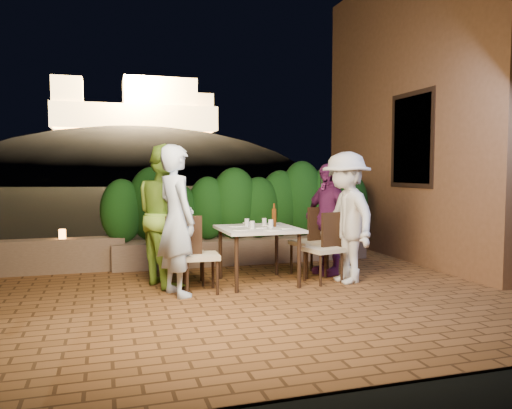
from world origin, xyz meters
name	(u,v)px	position (x,y,z in m)	size (l,w,h in m)	color
ground	(280,299)	(0.00, 0.00, -0.02)	(400.00, 400.00, 0.00)	black
terrace_floor	(267,293)	(0.00, 0.50, -0.07)	(7.00, 6.00, 0.15)	brown
building_wall	(436,114)	(3.60, 2.00, 2.50)	(1.60, 5.00, 5.00)	brown
window_pane	(413,140)	(2.82, 1.50, 2.00)	(0.08, 1.00, 1.40)	black
window_frame	(413,140)	(2.81, 1.50, 2.00)	(0.06, 1.15, 1.55)	black
planter	(244,250)	(0.20, 2.30, 0.20)	(4.20, 0.55, 0.40)	brown
hedge	(244,205)	(0.20, 2.30, 0.95)	(4.00, 0.70, 1.10)	#10370F
parapet	(47,256)	(-2.80, 2.30, 0.25)	(2.20, 0.30, 0.50)	brown
hill	(137,213)	(2.00, 60.00, -4.00)	(52.00, 40.00, 22.00)	black
fortress	(135,99)	(2.00, 60.00, 10.50)	(26.00, 8.00, 8.00)	#FFCC7A
dining_table	(258,255)	(-0.03, 0.78, 0.38)	(1.01, 1.01, 0.75)	white
plate_nw	(240,230)	(-0.33, 0.57, 0.76)	(0.20, 0.20, 0.01)	white
plate_sw	(236,226)	(-0.28, 1.02, 0.76)	(0.22, 0.22, 0.01)	white
plate_ne	(284,228)	(0.27, 0.59, 0.76)	(0.23, 0.23, 0.01)	white
plate_se	(270,225)	(0.21, 0.98, 0.76)	(0.23, 0.23, 0.01)	white
plate_centre	(258,227)	(-0.03, 0.76, 0.76)	(0.23, 0.23, 0.01)	white
plate_front	(273,230)	(0.06, 0.45, 0.76)	(0.24, 0.24, 0.01)	white
glass_nw	(252,225)	(-0.16, 0.63, 0.80)	(0.06, 0.06, 0.11)	silver
glass_sw	(247,222)	(-0.13, 0.96, 0.80)	(0.06, 0.06, 0.11)	silver
glass_ne	(271,224)	(0.12, 0.71, 0.81)	(0.06, 0.06, 0.11)	silver
glass_se	(264,222)	(0.11, 0.96, 0.80)	(0.06, 0.06, 0.10)	silver
beer_bottle	(274,215)	(0.20, 0.81, 0.91)	(0.06, 0.06, 0.32)	#542A0E
bowl	(249,224)	(-0.08, 1.06, 0.77)	(0.16, 0.16, 0.04)	white
chair_left_front	(200,254)	(-0.86, 0.50, 0.48)	(0.44, 0.44, 0.95)	black
chair_left_back	(190,253)	(-0.91, 1.00, 0.42)	(0.39, 0.39, 0.84)	black
chair_right_front	(323,248)	(0.83, 0.58, 0.47)	(0.44, 0.44, 0.94)	black
chair_right_back	(309,241)	(0.84, 1.08, 0.49)	(0.45, 0.45, 0.98)	black
diner_blue	(176,220)	(-1.16, 0.47, 0.91)	(0.66, 0.43, 1.82)	#C4DBFC
diner_green	(166,215)	(-1.21, 1.07, 0.92)	(0.90, 0.70, 1.85)	#8FC93F
diner_white	(346,218)	(1.11, 0.50, 0.88)	(1.13, 0.65, 1.75)	white
diner_purple	(328,219)	(1.11, 1.06, 0.81)	(0.94, 0.39, 1.61)	#662260
parapet_lamp	(62,234)	(-2.59, 2.30, 0.57)	(0.10, 0.10, 0.14)	orange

